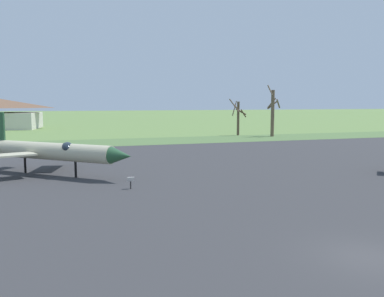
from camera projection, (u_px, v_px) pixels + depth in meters
ground_plane at (368, 259)px, 16.30m from camera, size 600.00×600.00×0.00m
asphalt_apron at (216, 181)px, 32.21m from camera, size 102.65×56.15×0.05m
grass_verge_strip at (138, 142)px, 64.39m from camera, size 162.65×12.00×0.06m
jet_fighter_front_right at (51, 151)px, 34.39m from camera, size 13.01×12.27×5.41m
info_placard_front_right at (131, 182)px, 29.14m from camera, size 0.51×0.28×0.94m
bare_tree_left_of_center at (238, 116)px, 76.48m from camera, size 3.34×2.94×6.96m
bare_tree_center at (273, 112)px, 73.61m from camera, size 2.50×2.80×9.42m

